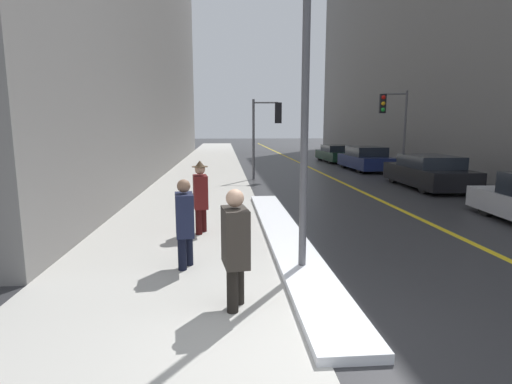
{
  "coord_description": "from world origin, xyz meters",
  "views": [
    {
      "loc": [
        -1.04,
        -3.91,
        2.34
      ],
      "look_at": [
        -0.4,
        4.0,
        1.05
      ],
      "focal_mm": 28.0,
      "sensor_mm": 36.0,
      "label": 1
    }
  ],
  "objects_px": {
    "lamp_post": "(306,60)",
    "parked_car_navy": "(365,159)",
    "pedestrian_in_glasses": "(185,220)",
    "parked_car_dark_green": "(336,154)",
    "pedestrian_in_fedora": "(200,194)",
    "traffic_light_far": "(392,115)",
    "traffic_light_near": "(269,122)",
    "pedestrian_nearside": "(235,244)",
    "parked_car_black": "(428,172)"
  },
  "relations": [
    {
      "from": "lamp_post",
      "to": "parked_car_navy",
      "type": "xyz_separation_m",
      "value": [
        6.49,
        15.14,
        -2.72
      ]
    },
    {
      "from": "pedestrian_in_glasses",
      "to": "parked_car_navy",
      "type": "relative_size",
      "value": 0.35
    },
    {
      "from": "parked_car_navy",
      "to": "parked_car_dark_green",
      "type": "distance_m",
      "value": 5.48
    },
    {
      "from": "pedestrian_in_glasses",
      "to": "pedestrian_in_fedora",
      "type": "bearing_deg",
      "value": 168.67
    },
    {
      "from": "lamp_post",
      "to": "traffic_light_far",
      "type": "bearing_deg",
      "value": 61.79
    },
    {
      "from": "parked_car_navy",
      "to": "traffic_light_near",
      "type": "bearing_deg",
      "value": 119.7
    },
    {
      "from": "parked_car_navy",
      "to": "traffic_light_far",
      "type": "bearing_deg",
      "value": -174.48
    },
    {
      "from": "pedestrian_nearside",
      "to": "parked_car_black",
      "type": "relative_size",
      "value": 0.35
    },
    {
      "from": "traffic_light_far",
      "to": "parked_car_black",
      "type": "distance_m",
      "value": 4.61
    },
    {
      "from": "parked_car_black",
      "to": "parked_car_dark_green",
      "type": "height_order",
      "value": "parked_car_black"
    },
    {
      "from": "lamp_post",
      "to": "traffic_light_far",
      "type": "height_order",
      "value": "lamp_post"
    },
    {
      "from": "traffic_light_far",
      "to": "pedestrian_nearside",
      "type": "relative_size",
      "value": 2.56
    },
    {
      "from": "lamp_post",
      "to": "pedestrian_in_glasses",
      "type": "bearing_deg",
      "value": 170.64
    },
    {
      "from": "pedestrian_in_fedora",
      "to": "parked_car_dark_green",
      "type": "bearing_deg",
      "value": 147.71
    },
    {
      "from": "parked_car_black",
      "to": "parked_car_navy",
      "type": "bearing_deg",
      "value": 3.1
    },
    {
      "from": "lamp_post",
      "to": "traffic_light_far",
      "type": "distance_m",
      "value": 14.35
    },
    {
      "from": "pedestrian_in_fedora",
      "to": "parked_car_navy",
      "type": "xyz_separation_m",
      "value": [
        8.27,
        12.6,
        -0.27
      ]
    },
    {
      "from": "pedestrian_in_fedora",
      "to": "parked_car_navy",
      "type": "distance_m",
      "value": 15.08
    },
    {
      "from": "traffic_light_near",
      "to": "parked_car_navy",
      "type": "relative_size",
      "value": 0.82
    },
    {
      "from": "parked_car_dark_green",
      "to": "traffic_light_near",
      "type": "bearing_deg",
      "value": 145.98
    },
    {
      "from": "pedestrian_in_fedora",
      "to": "parked_car_black",
      "type": "height_order",
      "value": "pedestrian_in_fedora"
    },
    {
      "from": "pedestrian_nearside",
      "to": "parked_car_dark_green",
      "type": "xyz_separation_m",
      "value": [
        7.57,
        21.88,
        -0.33
      ]
    },
    {
      "from": "traffic_light_far",
      "to": "pedestrian_in_glasses",
      "type": "height_order",
      "value": "traffic_light_far"
    },
    {
      "from": "traffic_light_far",
      "to": "parked_car_navy",
      "type": "relative_size",
      "value": 0.93
    },
    {
      "from": "lamp_post",
      "to": "parked_car_black",
      "type": "bearing_deg",
      "value": 52.38
    },
    {
      "from": "pedestrian_in_glasses",
      "to": "pedestrian_in_fedora",
      "type": "xyz_separation_m",
      "value": [
        0.14,
        2.22,
        0.05
      ]
    },
    {
      "from": "traffic_light_near",
      "to": "pedestrian_nearside",
      "type": "xyz_separation_m",
      "value": [
        -1.9,
        -13.0,
        -1.69
      ]
    },
    {
      "from": "traffic_light_far",
      "to": "parked_car_navy",
      "type": "height_order",
      "value": "traffic_light_far"
    },
    {
      "from": "lamp_post",
      "to": "pedestrian_in_fedora",
      "type": "height_order",
      "value": "lamp_post"
    },
    {
      "from": "parked_car_black",
      "to": "traffic_light_far",
      "type": "bearing_deg",
      "value": -0.07
    },
    {
      "from": "pedestrian_nearside",
      "to": "parked_car_black",
      "type": "distance_m",
      "value": 12.62
    },
    {
      "from": "pedestrian_nearside",
      "to": "parked_car_dark_green",
      "type": "relative_size",
      "value": 0.36
    },
    {
      "from": "pedestrian_in_glasses",
      "to": "parked_car_black",
      "type": "height_order",
      "value": "pedestrian_in_glasses"
    },
    {
      "from": "traffic_light_far",
      "to": "parked_car_black",
      "type": "relative_size",
      "value": 0.89
    },
    {
      "from": "traffic_light_far",
      "to": "lamp_post",
      "type": "bearing_deg",
      "value": 71.11
    },
    {
      "from": "traffic_light_far",
      "to": "pedestrian_in_fedora",
      "type": "xyz_separation_m",
      "value": [
        -8.56,
        -10.1,
        -2.04
      ]
    },
    {
      "from": "traffic_light_near",
      "to": "parked_car_black",
      "type": "xyz_separation_m",
      "value": [
        5.9,
        -3.08,
        -1.96
      ]
    },
    {
      "from": "traffic_light_far",
      "to": "pedestrian_in_fedora",
      "type": "relative_size",
      "value": 2.49
    },
    {
      "from": "pedestrian_in_glasses",
      "to": "parked_car_dark_green",
      "type": "relative_size",
      "value": 0.34
    },
    {
      "from": "lamp_post",
      "to": "pedestrian_nearside",
      "type": "relative_size",
      "value": 3.59
    },
    {
      "from": "traffic_light_far",
      "to": "pedestrian_in_glasses",
      "type": "xyz_separation_m",
      "value": [
        -8.69,
        -12.32,
        -2.1
      ]
    },
    {
      "from": "traffic_light_far",
      "to": "parked_car_navy",
      "type": "bearing_deg",
      "value": -74.04
    },
    {
      "from": "parked_car_dark_green",
      "to": "pedestrian_in_glasses",
      "type": "bearing_deg",
      "value": 156.15
    },
    {
      "from": "pedestrian_nearside",
      "to": "parked_car_navy",
      "type": "height_order",
      "value": "pedestrian_nearside"
    },
    {
      "from": "traffic_light_far",
      "to": "pedestrian_nearside",
      "type": "height_order",
      "value": "traffic_light_far"
    },
    {
      "from": "pedestrian_in_glasses",
      "to": "parked_car_navy",
      "type": "xyz_separation_m",
      "value": [
        8.4,
        14.83,
        -0.22
      ]
    },
    {
      "from": "parked_car_dark_green",
      "to": "traffic_light_far",
      "type": "bearing_deg",
      "value": -179.06
    },
    {
      "from": "pedestrian_in_fedora",
      "to": "parked_car_black",
      "type": "relative_size",
      "value": 0.36
    },
    {
      "from": "pedestrian_in_fedora",
      "to": "traffic_light_near",
      "type": "bearing_deg",
      "value": 156.64
    },
    {
      "from": "parked_car_dark_green",
      "to": "lamp_post",
      "type": "bearing_deg",
      "value": 161.17
    }
  ]
}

